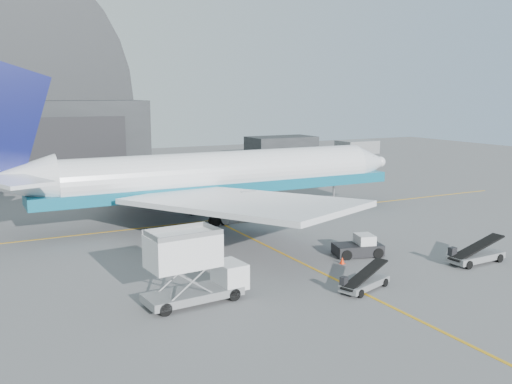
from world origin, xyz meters
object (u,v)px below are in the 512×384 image
pushback_tug (359,247)px  belt_loader_a (364,282)px  belt_loader_b (475,255)px  catering_truck (192,268)px  airliner (207,176)px

pushback_tug → belt_loader_a: bearing=-110.4°
pushback_tug → belt_loader_b: 8.92m
catering_truck → pushback_tug: (15.93, 3.76, -1.62)m
catering_truck → belt_loader_b: catering_truck is taller
airliner → pushback_tug: size_ratio=11.00×
airliner → belt_loader_b: size_ratio=8.88×
airliner → catering_truck: bearing=-115.0°
belt_loader_a → airliner: bearing=72.8°
airliner → belt_loader_b: (12.46, -23.92, -3.97)m
belt_loader_a → catering_truck: bearing=145.4°
pushback_tug → belt_loader_b: bearing=-26.4°
catering_truck → pushback_tug: catering_truck is taller
pushback_tug → belt_loader_b: belt_loader_b is taller
airliner → pushback_tug: airliner is taller
catering_truck → belt_loader_a: bearing=-20.2°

